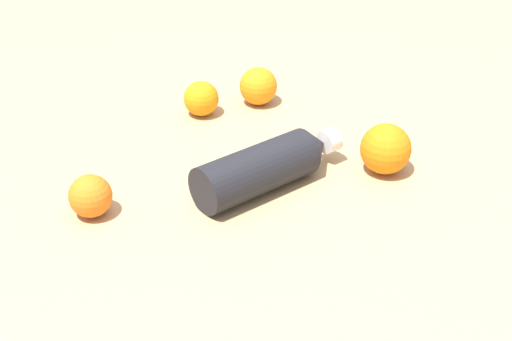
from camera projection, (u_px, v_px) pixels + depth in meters
name	position (u px, v px, depth m)	size (l,w,h in m)	color
ground_plane	(282.00, 193.00, 1.10)	(2.40, 2.40, 0.00)	tan
water_bottle	(268.00, 165.00, 1.09)	(0.11, 0.26, 0.07)	black
orange_0	(258.00, 86.00, 1.34)	(0.07, 0.07, 0.07)	orange
orange_1	(90.00, 196.00, 1.03)	(0.06, 0.06, 0.06)	orange
orange_2	(201.00, 99.00, 1.30)	(0.06, 0.06, 0.06)	orange
orange_3	(386.00, 149.00, 1.13)	(0.08, 0.08, 0.08)	orange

